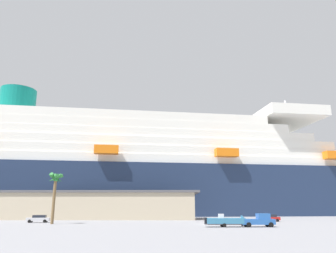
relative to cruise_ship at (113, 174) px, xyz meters
The scene contains 8 objects.
ground_plane 44.41m from the cruise_ship, 51.18° to the right, with size 600.00×600.00×0.00m, color gray.
cruise_ship is the anchor object (origin of this frame).
terminal_building 34.83m from the cruise_ship, 103.74° to the right, with size 72.68×23.63×7.45m.
pickup_truck 79.52m from the cruise_ship, 64.73° to the right, with size 5.62×2.32×2.20m.
small_boat_on_trailer 77.49m from the cruise_ship, 68.19° to the right, with size 8.55×2.25×2.15m.
palm_tree 60.18m from the cruise_ship, 94.26° to the right, with size 3.07×2.93×10.09m.
parked_car_red_hatchback 68.00m from the cruise_ship, 50.73° to the right, with size 4.85×2.56×1.58m.
parked_car_silver_sedan 55.98m from the cruise_ship, 99.84° to the right, with size 4.87×2.38×1.58m.
Camera 1 is at (-10.77, -64.85, 3.34)m, focal length 34.80 mm.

